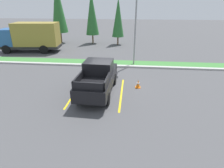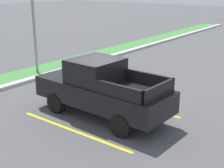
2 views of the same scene
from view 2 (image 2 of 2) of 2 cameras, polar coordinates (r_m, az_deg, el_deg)
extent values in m
plane|color=#4C4C4F|center=(12.43, -1.94, -4.15)|extent=(120.00, 120.00, 0.00)
cube|color=yellow|center=(10.58, -7.13, -8.38)|extent=(0.12, 4.80, 0.01)
cube|color=yellow|center=(12.77, 2.62, -3.54)|extent=(0.12, 4.80, 0.01)
cube|color=#B2B2AD|center=(15.88, -16.06, 0.37)|extent=(56.00, 0.40, 0.15)
cube|color=#42843D|center=(16.76, -18.32, 0.90)|extent=(56.00, 1.80, 0.06)
cylinder|color=black|center=(11.96, -10.11, -3.38)|extent=(0.31, 0.77, 0.76)
cylinder|color=black|center=(13.05, -4.46, -1.34)|extent=(0.31, 0.77, 0.76)
cylinder|color=black|center=(9.97, 1.72, -7.55)|extent=(0.31, 0.77, 0.76)
cylinder|color=black|center=(11.25, 7.06, -4.63)|extent=(0.31, 0.77, 0.76)
cube|color=black|center=(11.30, -1.82, -1.68)|extent=(2.09, 5.27, 0.76)
cube|color=black|center=(11.25, -3.01, 2.49)|extent=(1.82, 1.66, 0.84)
cube|color=#2D3842|center=(11.79, -5.97, 3.38)|extent=(1.62, 0.12, 0.63)
cube|color=black|center=(9.61, 1.31, -1.45)|extent=(0.17, 1.90, 0.44)
cube|color=black|center=(10.93, 6.84, 0.83)|extent=(0.17, 1.90, 0.44)
cube|color=black|center=(9.79, 8.55, -1.27)|extent=(1.80, 0.17, 0.44)
cube|color=silver|center=(13.11, -10.22, -0.27)|extent=(1.81, 0.23, 0.28)
cylinder|color=gray|center=(17.03, -14.14, 11.86)|extent=(0.14, 0.14, 6.07)
cube|color=orange|center=(14.17, 1.73, -1.26)|extent=(0.36, 0.36, 0.04)
cone|color=orange|center=(14.07, 1.74, -0.10)|extent=(0.28, 0.28, 0.56)
cylinder|color=white|center=(14.07, 1.74, 0.01)|extent=(0.19, 0.19, 0.07)
camera|label=1|loc=(11.24, 62.86, 12.92)|focal=30.05mm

